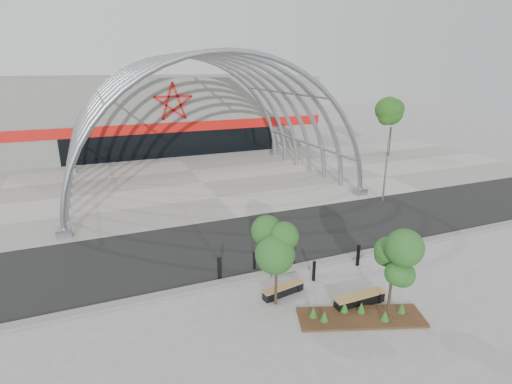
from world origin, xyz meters
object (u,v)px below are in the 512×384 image
at_px(street_tree_1, 394,261).
at_px(bench_1, 359,300).
at_px(street_tree_0, 277,247).
at_px(bollard_2, 294,256).
at_px(signal_pole, 386,169).
at_px(bench_0, 283,290).

relative_size(street_tree_1, bench_1, 1.46).
distance_m(street_tree_0, bollard_2, 4.11).
relative_size(signal_pole, street_tree_1, 1.36).
xyz_separation_m(street_tree_0, bollard_2, (2.24, 2.75, -2.07)).
bearing_deg(signal_pole, bollard_2, -149.83).
bearing_deg(bench_0, bollard_2, 53.64).
height_order(signal_pole, bollard_2, signal_pole).
distance_m(bench_0, bollard_2, 2.80).
relative_size(signal_pole, bollard_2, 4.97).
height_order(signal_pole, street_tree_0, signal_pole).
bearing_deg(bench_1, street_tree_1, -64.08).
height_order(street_tree_0, street_tree_1, street_tree_0).
bearing_deg(signal_pole, bench_0, -145.40).
relative_size(bench_0, bench_1, 0.88).
bearing_deg(street_tree_1, bench_1, 115.92).
height_order(street_tree_0, bench_0, street_tree_0).
height_order(bench_1, bollard_2, bollard_2).
bearing_deg(street_tree_0, bollard_2, 50.87).
relative_size(signal_pole, bench_0, 2.26).
distance_m(street_tree_0, bench_0, 2.45).
relative_size(street_tree_0, bench_0, 1.77).
relative_size(street_tree_0, bollard_2, 3.90).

